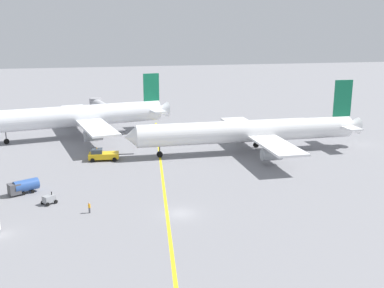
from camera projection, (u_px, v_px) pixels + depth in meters
name	position (u px, v px, depth m)	size (l,w,h in m)	color
ground_plane	(180.00, 214.00, 67.05)	(600.00, 600.00, 0.00)	gray
taxiway_stripe	(164.00, 192.00, 76.31)	(0.50, 120.00, 0.01)	yellow
airliner_at_gate_left	(80.00, 116.00, 114.49)	(49.15, 45.42, 15.79)	white
airliner_being_pushed	(250.00, 131.00, 100.52)	(55.56, 39.03, 15.87)	white
pushback_tug	(103.00, 155.00, 94.86)	(9.64, 3.86, 2.79)	gold
gse_gpu_cart_small	(49.00, 199.00, 70.68)	(2.64, 2.55, 1.90)	gray
gse_fuel_bowser_stubby	(23.00, 186.00, 75.01)	(5.23, 3.79, 2.40)	#2D5199
ground_crew_ramp_agent_by_cones	(89.00, 208.00, 67.11)	(0.36, 0.46, 1.66)	#4C4C51
jet_bridge	(102.00, 107.00, 136.17)	(7.31, 21.19, 6.10)	#B7B7BC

